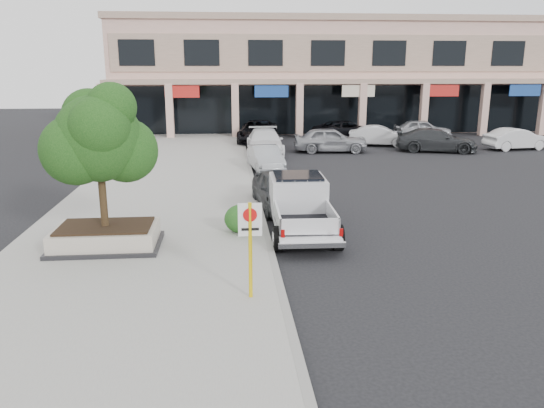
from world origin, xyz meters
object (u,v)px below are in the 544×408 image
at_px(curb_car_b, 266,158).
at_px(pickup_truck, 301,206).
at_px(lot_car_a, 330,140).
at_px(lot_car_e, 422,129).
at_px(lot_car_d, 346,130).
at_px(planter, 106,236).
at_px(curb_car_c, 265,142).
at_px(lot_car_f, 517,139).
at_px(curb_car_d, 258,132).
at_px(planter_tree, 104,138).
at_px(lot_car_c, 436,140).
at_px(no_parking_sign, 250,237).
at_px(curb_car_a, 280,190).
at_px(lot_car_b, 379,136).

bearing_deg(curb_car_b, pickup_truck, -94.80).
xyz_separation_m(lot_car_a, lot_car_e, (8.35, 5.80, -0.06)).
bearing_deg(lot_car_a, lot_car_d, -16.48).
height_order(planter, curb_car_c, curb_car_c).
bearing_deg(lot_car_f, planter, 119.77).
bearing_deg(curb_car_d, planter_tree, -96.68).
xyz_separation_m(curb_car_b, lot_car_e, (13.05, 11.84, 0.08)).
bearing_deg(curb_car_c, lot_car_a, 11.16).
height_order(planter, lot_car_d, lot_car_d).
bearing_deg(pickup_truck, planter_tree, -166.79).
bearing_deg(lot_car_c, planter_tree, 151.27).
relative_size(planter, lot_car_a, 0.67).
height_order(no_parking_sign, lot_car_f, no_parking_sign).
relative_size(planter, curb_car_b, 0.79).
height_order(planter_tree, lot_car_a, planter_tree).
xyz_separation_m(curb_car_a, lot_car_f, (17.47, 13.92, -0.03)).
xyz_separation_m(pickup_truck, lot_car_d, (6.86, 23.44, -0.19)).
height_order(curb_car_c, lot_car_a, lot_car_a).
height_order(planter, lot_car_c, lot_car_c).
distance_m(curb_car_a, lot_car_f, 22.33).
distance_m(no_parking_sign, curb_car_a, 8.70).
height_order(pickup_truck, lot_car_a, pickup_truck).
relative_size(planter_tree, curb_car_b, 0.98).
distance_m(lot_car_a, lot_car_e, 10.17).
xyz_separation_m(curb_car_d, lot_car_d, (6.93, 1.67, -0.11)).
distance_m(pickup_truck, lot_car_e, 26.11).
bearing_deg(curb_car_c, curb_car_a, -90.17).
distance_m(pickup_truck, curb_car_a, 3.13).
bearing_deg(pickup_truck, lot_car_a, 76.89).
bearing_deg(curb_car_a, planter_tree, -149.05).
relative_size(curb_car_c, curb_car_d, 0.93).
relative_size(curb_car_d, lot_car_a, 1.24).
height_order(pickup_truck, curb_car_b, pickup_truck).
height_order(lot_car_d, lot_car_e, lot_car_e).
distance_m(curb_car_a, lot_car_c, 17.87).
height_order(planter_tree, pickup_truck, planter_tree).
height_order(curb_car_d, lot_car_c, curb_car_d).
bearing_deg(planter_tree, lot_car_b, 55.41).
height_order(planter, planter_tree, planter_tree).
xyz_separation_m(curb_car_a, lot_car_c, (11.69, 13.51, 0.00)).
xyz_separation_m(curb_car_a, lot_car_a, (4.73, 13.92, 0.06)).
distance_m(curb_car_d, lot_car_e, 12.81).
distance_m(planter_tree, lot_car_c, 25.02).
xyz_separation_m(curb_car_d, lot_car_e, (12.77, 1.05, -0.07)).
relative_size(curb_car_c, lot_car_d, 1.08).
xyz_separation_m(curb_car_b, lot_car_f, (17.44, 6.05, 0.05)).
relative_size(lot_car_b, lot_car_c, 0.83).
distance_m(curb_car_b, lot_car_a, 7.66).
bearing_deg(curb_car_b, no_parking_sign, -102.21).
xyz_separation_m(lot_car_b, lot_car_c, (2.94, -2.95, 0.05)).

